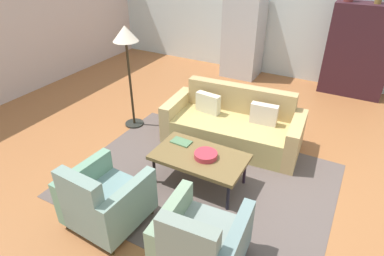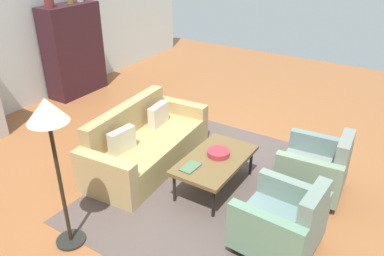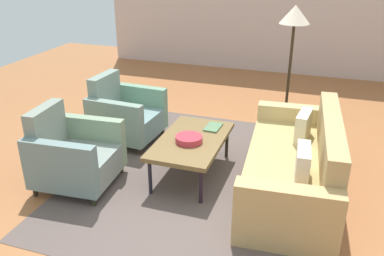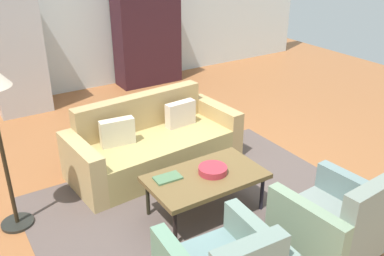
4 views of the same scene
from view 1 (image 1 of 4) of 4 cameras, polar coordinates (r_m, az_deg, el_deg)
name	(u,v)px [view 1 (image 1 of 4)]	position (r m, az deg, el deg)	size (l,w,h in m)	color
ground_plane	(240,169)	(4.77, 8.45, -7.14)	(11.87, 11.87, 0.00)	#A16135
wall_back	(313,16)	(7.73, 20.35, 17.81)	(9.89, 0.12, 2.80)	silver
area_rug	(201,180)	(4.53, 1.57, -9.06)	(3.40, 2.60, 0.01)	brown
couch	(234,125)	(5.23, 7.26, 0.49)	(2.16, 1.06, 0.86)	tan
coffee_table	(200,158)	(4.24, 1.34, -5.22)	(1.20, 0.70, 0.45)	black
armchair_left	(103,202)	(3.85, -15.25, -12.32)	(0.84, 0.84, 0.88)	#382516
armchair_right	(199,244)	(3.33, 1.31, -19.64)	(0.85, 0.85, 0.88)	#2F2616
fruit_bowl	(206,155)	(4.17, 2.41, -4.74)	(0.30, 0.30, 0.07)	#B12E3B
book_stack	(181,142)	(4.47, -1.89, -2.43)	(0.28, 0.18, 0.02)	#50764F
cabinet	(359,51)	(7.42, 27.04, 11.86)	(1.20, 0.51, 1.80)	#361921
refrigerator	(244,36)	(7.73, 8.97, 15.64)	(0.80, 0.73, 1.85)	#B7BABF
floor_lamp	(126,44)	(5.31, -11.41, 14.24)	(0.40, 0.40, 1.72)	black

